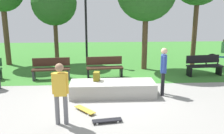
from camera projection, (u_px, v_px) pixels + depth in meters
The scene contains 14 objects.
ground_plane at pixel (113, 94), 8.65m from camera, with size 28.00×28.00×0.00m, color gray.
grass_lawn at pixel (106, 55), 16.03m from camera, with size 26.60×12.79×0.01m, color #387A2D.
concrete_ledge at pixel (113, 89), 8.51m from camera, with size 2.96×1.01×0.49m, color #A8A59E.
backpack_on_ledge at pixel (97, 76), 8.58m from camera, with size 0.28×0.20×0.32m, color olive.
skater_performing_trick at pixel (60, 90), 6.22m from camera, with size 0.43×0.22×1.65m.
skater_watching at pixel (163, 68), 8.43m from camera, with size 0.27×0.42×1.68m.
skateboard_by_ledge at pixel (85, 110), 7.18m from camera, with size 0.66×0.74×0.08m.
skateboard_spare at pixel (107, 120), 6.50m from camera, with size 0.82×0.32×0.08m.
park_bench_near_path at pixel (204, 65), 11.07m from camera, with size 1.64×0.64×0.91m.
park_bench_near_lamppost at pixel (105, 67), 10.74m from camera, with size 1.63×0.60×0.91m.
park_bench_far_left at pixel (51, 68), 10.47m from camera, with size 1.64×0.61×0.91m.
tree_broad_elm at pixel (54, 3), 12.81m from camera, with size 2.39×2.39×4.48m.
lamp_post at pixel (86, 11), 13.03m from camera, with size 0.28×0.28×4.83m.
cyclist_on_bicycle at pixel (224, 55), 12.61m from camera, with size 1.77×0.54×1.52m.
Camera 1 is at (-0.51, -8.16, 2.98)m, focal length 38.82 mm.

